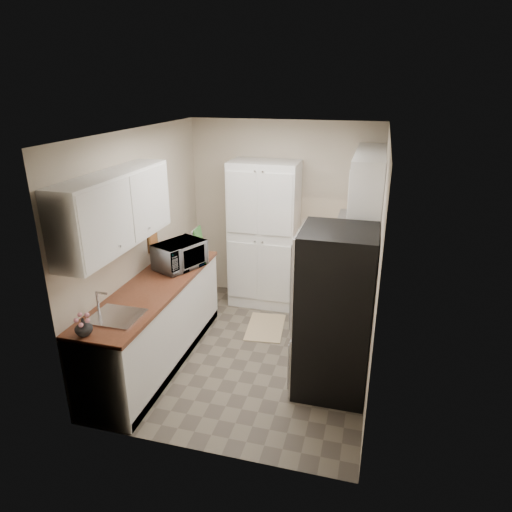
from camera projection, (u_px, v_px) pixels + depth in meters
The scene contains 16 objects.
ground at pixel (253, 351), 5.34m from camera, with size 3.20×3.20×0.00m, color #665B4C.
room_shell at pixel (251, 218), 4.75m from camera, with size 2.64×3.24×2.52m.
pantry_cabinet at pixel (264, 235), 6.21m from camera, with size 0.90×0.55×2.00m, color white.
base_cabinet_left at pixel (156, 325), 5.03m from camera, with size 0.60×2.30×0.88m, color white.
countertop_left at pixel (153, 287), 4.87m from camera, with size 0.63×2.33×0.04m, color brown.
base_cabinet_right at pixel (349, 285), 6.01m from camera, with size 0.60×0.80×0.88m, color white.
countertop_right at pixel (352, 253), 5.85m from camera, with size 0.63×0.83×0.04m, color brown.
electric_range at pixel (343, 310), 5.28m from camera, with size 0.71×0.78×1.13m.
refrigerator at pixel (334, 313), 4.44m from camera, with size 0.70×0.72×1.70m, color #B7B7BC.
microwave at pixel (180, 255), 5.28m from camera, with size 0.56×0.38×0.31m, color #ABABAF.
wine_bottle at pixel (186, 245), 5.67m from camera, with size 0.07×0.07×0.26m, color black.
flower_vase at pixel (83, 327), 3.89m from camera, with size 0.15×0.15×0.16m, color white.
cutting_board at pixel (199, 240), 5.80m from camera, with size 0.02×0.25×0.31m, color #428B3D.
toaster_oven at pixel (350, 239), 5.95m from camera, with size 0.31×0.39×0.22m, color #B3B4B8.
fruit_basket at pixel (350, 227), 5.88m from camera, with size 0.27×0.27×0.11m, color #FD5E0E, non-canonical shape.
kitchen_mat at pixel (265, 327), 5.86m from camera, with size 0.45×0.72×0.01m, color #CCB185.
Camera 1 is at (1.22, -4.42, 2.95)m, focal length 32.00 mm.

